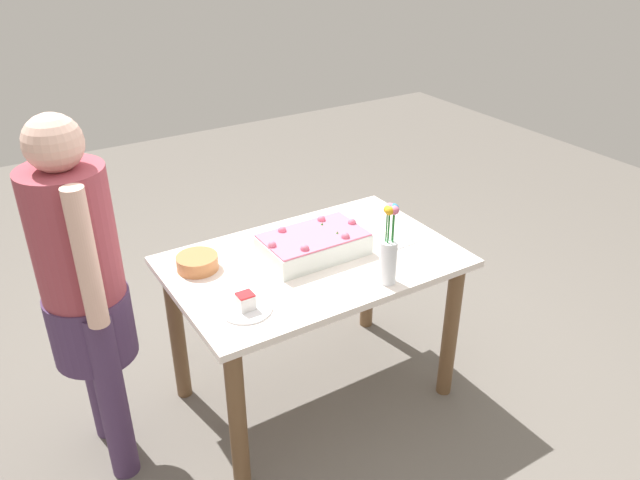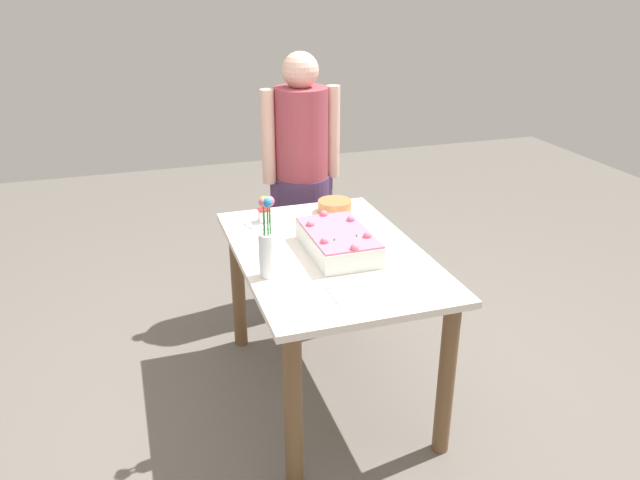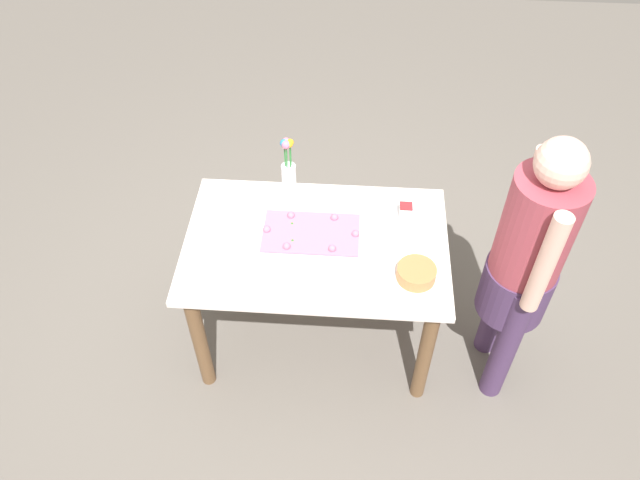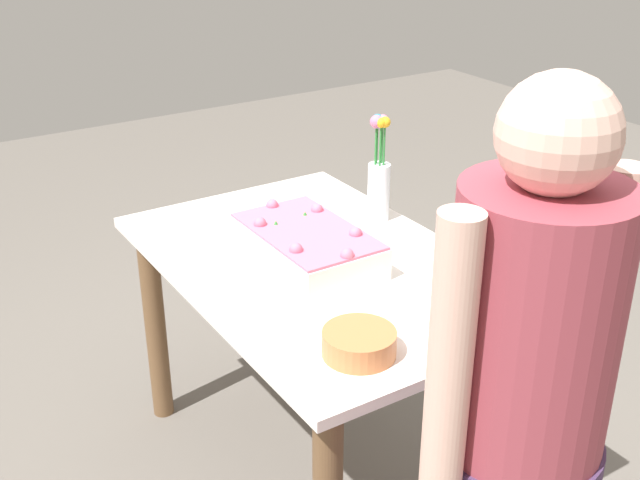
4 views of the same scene
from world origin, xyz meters
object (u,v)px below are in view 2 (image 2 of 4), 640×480
object	(u,v)px
cake_knife	(334,296)
flower_vase	(267,244)
fruit_bowl	(335,206)
sheet_cake	(338,241)
person_standing	(301,167)
serving_plate_with_slice	(264,219)

from	to	relation	value
cake_knife	flower_vase	size ratio (longest dim) A/B	0.54
flower_vase	fruit_bowl	distance (m)	0.79
sheet_cake	fruit_bowl	xyz separation A→B (m)	(-0.47, 0.15, -0.02)
cake_knife	person_standing	size ratio (longest dim) A/B	0.12
serving_plate_with_slice	fruit_bowl	size ratio (longest dim) A/B	1.13
serving_plate_with_slice	fruit_bowl	xyz separation A→B (m)	(-0.04, 0.38, 0.01)
fruit_bowl	person_standing	distance (m)	0.47
sheet_cake	serving_plate_with_slice	distance (m)	0.49
sheet_cake	fruit_bowl	distance (m)	0.50
sheet_cake	fruit_bowl	size ratio (longest dim) A/B	2.56
serving_plate_with_slice	flower_vase	distance (m)	0.59
fruit_bowl	person_standing	size ratio (longest dim) A/B	0.12
sheet_cake	flower_vase	bearing A→B (deg)	-68.68
sheet_cake	serving_plate_with_slice	bearing A→B (deg)	-152.19
sheet_cake	person_standing	xyz separation A→B (m)	(-0.93, 0.11, 0.06)
cake_knife	fruit_bowl	bearing A→B (deg)	158.47
serving_plate_with_slice	person_standing	distance (m)	0.61
cake_knife	person_standing	xyz separation A→B (m)	(-1.31, 0.26, 0.11)
cake_knife	fruit_bowl	xyz separation A→B (m)	(-0.85, 0.30, 0.03)
serving_plate_with_slice	fruit_bowl	distance (m)	0.38
fruit_bowl	person_standing	xyz separation A→B (m)	(-0.46, -0.04, 0.08)
sheet_cake	cake_knife	distance (m)	0.41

